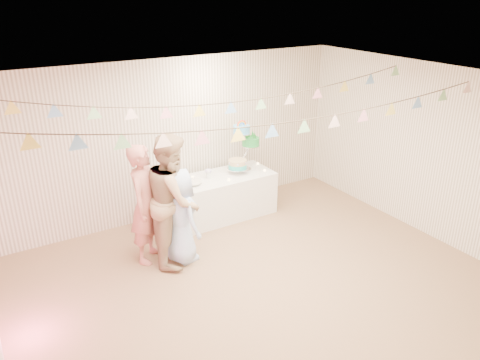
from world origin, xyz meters
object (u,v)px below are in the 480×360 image
cake_stand (244,145)px  person_adult_a (146,204)px  person_adult_b (173,199)px  table (217,197)px  person_child (181,216)px

cake_stand → person_adult_a: person_adult_a is taller
cake_stand → person_adult_a: size_ratio=0.48×
person_adult_b → table: bearing=-27.8°
person_adult_a → cake_stand: bearing=-28.1°
cake_stand → person_child: (-1.61, -0.95, -0.48)m
person_adult_a → person_adult_b: size_ratio=0.92×
table → person_adult_a: size_ratio=1.12×
cake_stand → person_adult_b: size_ratio=0.44×
table → person_adult_b: person_adult_b is taller
person_adult_b → person_child: bearing=-120.2°
table → person_adult_b: (-1.12, -0.82, 0.57)m
person_adult_a → person_child: 0.50m
cake_stand → person_child: 1.93m
table → person_adult_b: size_ratio=1.03×
person_adult_b → person_child: (0.06, -0.08, -0.24)m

